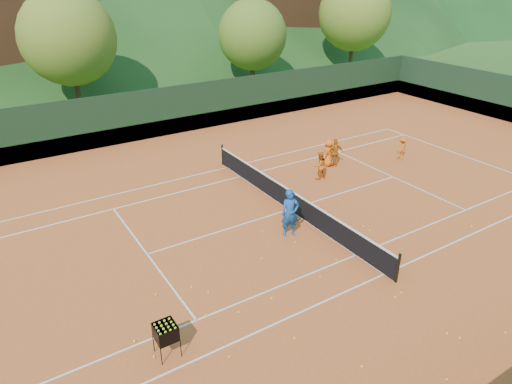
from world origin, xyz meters
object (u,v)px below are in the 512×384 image
chalet_right (277,10)px  student_c (328,153)px  student_b (335,153)px  ball_hopper (166,333)px  chalet_mid (141,17)px  tennis_net (290,199)px  coach (290,213)px  student_a (320,165)px  student_d (402,148)px

chalet_right → student_c: bearing=-119.6°
student_b → ball_hopper: (-12.45, -7.53, -0.00)m
chalet_mid → tennis_net: bearing=-100.0°
coach → student_a: bearing=57.3°
coach → ball_hopper: (-6.40, -3.22, -0.21)m
tennis_net → ball_hopper: 9.05m
student_d → chalet_mid: chalet_mid is taller
student_a → student_c: 1.78m
chalet_mid → chalet_right: size_ratio=1.06×
student_d → ball_hopper: bearing=-1.8°
student_d → chalet_mid: size_ratio=0.10×
student_a → chalet_mid: (2.86, 32.16, 4.27)m
ball_hopper → coach: bearing=26.7°
student_b → chalet_right: size_ratio=0.13×
student_a → ball_hopper: 12.69m
student_d → ball_hopper: size_ratio=1.30×
student_b → tennis_net: student_b is taller
coach → student_b: bearing=54.0°
chalet_right → student_a: bearing=-120.9°
student_c → chalet_right: (15.41, 27.13, 4.52)m
coach → tennis_net: 2.11m
student_a → chalet_mid: size_ratio=0.11×
student_b → coach: bearing=49.1°
student_d → ball_hopper: student_d is taller
student_b → ball_hopper: 14.55m
student_a → student_c: student_c is taller
coach → student_c: coach is taller
student_d → student_c: bearing=-43.6°
chalet_mid → chalet_right: (14.00, -4.00, 0.27)m
tennis_net → chalet_right: chalet_right is taller
student_c → chalet_mid: size_ratio=0.11×
ball_hopper → chalet_right: bearing=51.6°
coach → chalet_mid: (7.22, 35.67, 4.01)m
student_b → chalet_right: bearing=-105.3°
student_b → student_d: 3.86m
student_a → student_d: (5.36, -0.42, -0.05)m
student_d → student_a: bearing=-27.7°
coach → student_b: 7.44m
student_c → tennis_net: (-4.59, -2.87, -0.22)m
coach → chalet_mid: chalet_mid is taller
chalet_right → student_d: bearing=-111.9°
coach → chalet_mid: size_ratio=0.15×
student_c → student_d: 4.17m
chalet_right → chalet_mid: bearing=164.1°
student_c → chalet_right: bearing=-143.1°
tennis_net → student_c: bearing=32.0°
student_d → coach: bearing=-5.6°
student_d → chalet_right: 31.15m
student_a → tennis_net: (-3.14, -1.84, -0.20)m
student_d → chalet_right: bearing=-135.1°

